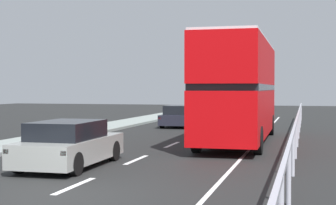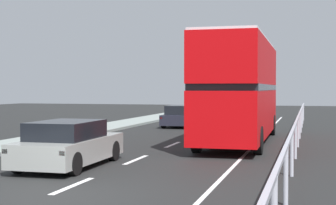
{
  "view_description": "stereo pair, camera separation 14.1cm",
  "coord_description": "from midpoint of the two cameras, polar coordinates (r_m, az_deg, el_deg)",
  "views": [
    {
      "loc": [
        5.33,
        -10.21,
        2.34
      ],
      "look_at": [
        0.61,
        7.36,
        1.83
      ],
      "focal_mm": 54.9,
      "sensor_mm": 36.0,
      "label": 1
    },
    {
      "loc": [
        5.46,
        -10.18,
        2.34
      ],
      "look_at": [
        0.61,
        7.36,
        1.83
      ],
      "focal_mm": 54.9,
      "sensor_mm": 36.0,
      "label": 2
    }
  ],
  "objects": [
    {
      "name": "sedan_car_ahead",
      "position": [
        31.13,
        1.24,
        -1.55
      ],
      "size": [
        1.86,
        4.19,
        1.3
      ],
      "rotation": [
        0.0,
        0.0,
        0.02
      ],
      "color": "#1F202C",
      "rests_on": "ground"
    },
    {
      "name": "ground_plane",
      "position": [
        11.78,
        -12.79,
        -10.15
      ],
      "size": [
        75.21,
        120.0,
        0.1
      ],
      "primitive_type": "cube",
      "color": "black"
    },
    {
      "name": "bridge_side_railing",
      "position": [
        19.25,
        13.87,
        -2.53
      ],
      "size": [
        0.1,
        42.0,
        1.21
      ],
      "color": "#B1B1BE",
      "rests_on": "ground"
    },
    {
      "name": "hatchback_car_near",
      "position": [
        15.58,
        -11.15,
        -4.61
      ],
      "size": [
        1.93,
        4.37,
        1.37
      ],
      "rotation": [
        0.0,
        0.0,
        0.01
      ],
      "color": "gray",
      "rests_on": "ground"
    },
    {
      "name": "double_decker_bus_red",
      "position": [
        22.2,
        7.76,
        1.58
      ],
      "size": [
        2.58,
        10.77,
        4.37
      ],
      "rotation": [
        0.0,
        0.0,
        0.01
      ],
      "color": "red",
      "rests_on": "ground"
    },
    {
      "name": "lane_paint_markings",
      "position": [
        19.23,
        4.77,
        -5.38
      ],
      "size": [
        3.41,
        46.0,
        0.01
      ],
      "color": "silver",
      "rests_on": "ground"
    }
  ]
}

